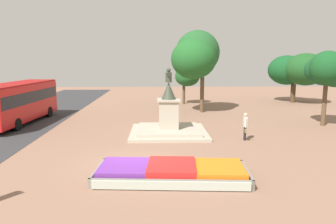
% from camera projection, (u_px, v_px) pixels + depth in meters
% --- Properties ---
extents(ground_plane, '(88.57, 88.57, 0.00)m').
position_uv_depth(ground_plane, '(136.00, 164.00, 15.64)').
color(ground_plane, '#8C6651').
extents(flower_planter, '(6.59, 3.16, 0.62)m').
position_uv_depth(flower_planter, '(171.00, 172.00, 13.76)').
color(flower_planter, '#38281C').
rests_on(flower_planter, ground_plane).
extents(statue_monument, '(5.10, 5.10, 4.40)m').
position_uv_depth(statue_monument, '(169.00, 122.00, 22.04)').
color(statue_monument, '#B1A793').
rests_on(statue_monument, ground_plane).
extents(city_bus, '(3.13, 9.59, 3.16)m').
position_uv_depth(city_bus, '(18.00, 100.00, 25.28)').
color(city_bus, red).
rests_on(city_bus, ground_plane).
extents(pedestrian_with_handbag, '(0.25, 0.73, 1.72)m').
position_uv_depth(pedestrian_with_handbag, '(245.00, 125.00, 20.19)').
color(pedestrian_with_handbag, black).
rests_on(pedestrian_with_handbag, ground_plane).
extents(park_tree_far_left, '(2.73, 2.88, 4.44)m').
position_uv_depth(park_tree_far_left, '(187.00, 76.00, 36.28)').
color(park_tree_far_left, brown).
rests_on(park_tree_far_left, ground_plane).
extents(park_tree_behind_statue, '(5.87, 6.42, 5.63)m').
position_uv_depth(park_tree_behind_statue, '(297.00, 70.00, 37.18)').
color(park_tree_behind_statue, '#4C3823').
rests_on(park_tree_behind_statue, ground_plane).
extents(park_tree_far_right, '(3.17, 3.81, 5.58)m').
position_uv_depth(park_tree_far_right, '(329.00, 70.00, 23.87)').
color(park_tree_far_right, brown).
rests_on(park_tree_far_right, ground_plane).
extents(park_tree_street_side, '(4.65, 5.54, 7.67)m').
position_uv_depth(park_tree_street_side, '(196.00, 56.00, 30.52)').
color(park_tree_street_side, brown).
rests_on(park_tree_street_side, ground_plane).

